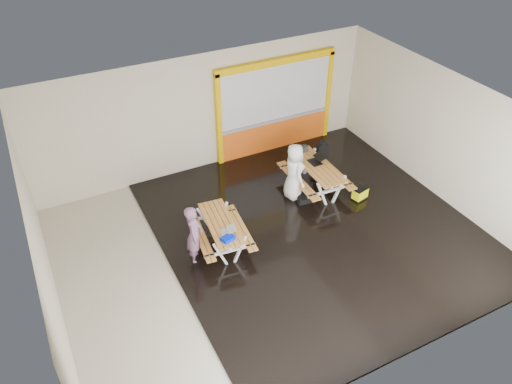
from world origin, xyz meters
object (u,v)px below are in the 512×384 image
toolbox (302,149)px  fluke_bag (360,193)px  picnic_table_right (316,171)px  person_right (294,172)px  laptop_right (317,160)px  person_left (194,235)px  blue_pouch (228,238)px  dark_case (305,198)px  laptop_left (228,231)px  picnic_table_left (221,228)px  backpack (322,150)px

toolbox → fluke_bag: size_ratio=0.82×
fluke_bag → picnic_table_right: bearing=130.5°
picnic_table_right → fluke_bag: size_ratio=4.39×
person_right → laptop_right: bearing=-72.6°
fluke_bag → person_left: bearing=-178.4°
blue_pouch → toolbox: toolbox is taller
person_left → laptop_right: person_left is taller
picnic_table_right → person_right: (-0.73, -0.04, 0.23)m
blue_pouch → toolbox: (3.39, 2.39, 0.12)m
person_left → dark_case: size_ratio=3.51×
person_right → dark_case: (0.17, -0.33, -0.72)m
laptop_left → laptop_right: bearing=24.2°
picnic_table_left → laptop_left: laptop_left is taller
backpack → dark_case: size_ratio=1.20×
picnic_table_right → backpack: bearing=47.4°
blue_pouch → backpack: (4.05, 2.32, -0.04)m
person_left → blue_pouch: person_left is taller
picnic_table_left → blue_pouch: 0.67m
picnic_table_right → blue_pouch: 3.73m
fluke_bag → backpack: bearing=95.2°
picnic_table_left → backpack: backpack is taller
picnic_table_left → person_right: 2.73m
backpack → toolbox: bearing=174.1°
picnic_table_right → laptop_right: (0.10, 0.16, 0.25)m
blue_pouch → person_left: bearing=143.4°
laptop_left → laptop_right: size_ratio=0.87×
picnic_table_right → fluke_bag: bearing=-49.5°
toolbox → backpack: 0.69m
laptop_right → toolbox: bearing=98.5°
fluke_bag → toolbox: bearing=114.9°
laptop_left → backpack: bearing=27.9°
picnic_table_left → picnic_table_right: picnic_table_right is taller
laptop_right → fluke_bag: size_ratio=0.95×
backpack → blue_pouch: bearing=-150.2°
person_right → laptop_right: person_right is taller
picnic_table_right → laptop_left: 3.56m
laptop_right → toolbox: size_ratio=1.16×
laptop_left → backpack: (3.96, 2.10, -0.04)m
picnic_table_right → person_right: size_ratio=1.27×
fluke_bag → blue_pouch: bearing=-171.8°
person_right → laptop_left: size_ratio=4.20×
laptop_right → dark_case: 1.13m
toolbox → backpack: size_ratio=0.73×
toolbox → laptop_left: bearing=-146.6°
picnic_table_right → dark_case: size_ratio=4.68×
laptop_left → blue_pouch: 0.24m
picnic_table_left → person_right: size_ratio=1.19×
laptop_left → laptop_right: 3.72m
person_left → person_right: bearing=-47.5°
person_left → dark_case: person_left is taller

